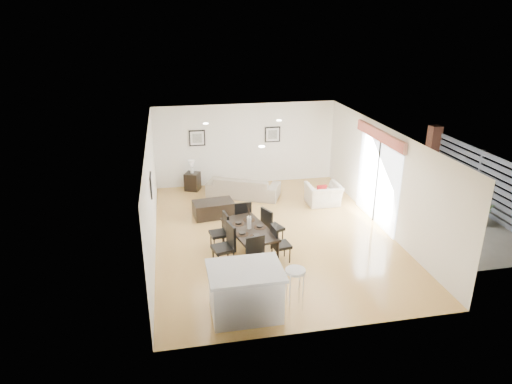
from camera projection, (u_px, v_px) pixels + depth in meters
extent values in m
plane|color=tan|center=(272.00, 234.00, 11.96)|extent=(8.00, 8.00, 0.00)
cube|color=white|center=(246.00, 144.00, 15.13)|extent=(6.00, 0.04, 2.70)
cube|color=white|center=(325.00, 266.00, 7.81)|extent=(6.00, 0.04, 2.70)
cube|color=white|center=(151.00, 194.00, 10.94)|extent=(0.04, 8.00, 2.70)
cube|color=white|center=(384.00, 178.00, 12.00)|extent=(0.04, 8.00, 2.70)
cube|color=white|center=(274.00, 133.00, 10.98)|extent=(6.00, 8.00, 0.02)
imported|color=#9F9481|center=(243.00, 186.00, 14.33)|extent=(2.40, 1.73, 0.65)
imported|color=white|center=(323.00, 195.00, 13.71)|extent=(0.99, 0.87, 0.64)
imported|color=#406129|center=(481.00, 214.00, 12.40)|extent=(0.68, 0.63, 0.61)
imported|color=#406129|center=(441.00, 189.00, 14.06)|extent=(0.49, 0.49, 0.68)
cube|color=black|center=(249.00, 229.00, 10.68)|extent=(1.20, 1.83, 0.06)
cylinder|color=black|center=(248.00, 261.00, 10.01)|extent=(0.07, 0.07, 0.64)
cylinder|color=black|center=(223.00, 232.00, 11.34)|extent=(0.07, 0.07, 0.64)
cylinder|color=black|center=(278.00, 254.00, 10.28)|extent=(0.07, 0.07, 0.64)
cylinder|color=black|center=(250.00, 227.00, 11.62)|extent=(0.07, 0.07, 0.64)
cube|color=black|center=(223.00, 248.00, 10.26)|extent=(0.56, 0.56, 0.08)
cube|color=black|center=(231.00, 235.00, 10.23)|extent=(0.17, 0.46, 0.55)
cylinder|color=black|center=(213.00, 256.00, 10.43)|extent=(0.04, 0.04, 0.42)
cylinder|color=black|center=(228.00, 253.00, 10.57)|extent=(0.04, 0.04, 0.42)
cylinder|color=black|center=(219.00, 263.00, 10.13)|extent=(0.04, 0.04, 0.42)
cylinder|color=black|center=(234.00, 260.00, 10.27)|extent=(0.04, 0.04, 0.42)
cube|color=black|center=(219.00, 234.00, 11.04)|extent=(0.48, 0.48, 0.07)
cube|color=black|center=(226.00, 223.00, 11.00)|extent=(0.12, 0.42, 0.50)
cylinder|color=black|center=(211.00, 240.00, 11.22)|extent=(0.03, 0.03, 0.38)
cylinder|color=black|center=(224.00, 238.00, 11.32)|extent=(0.03, 0.03, 0.38)
cylinder|color=black|center=(214.00, 246.00, 10.93)|extent=(0.03, 0.03, 0.38)
cylinder|color=black|center=(227.00, 244.00, 11.03)|extent=(0.03, 0.03, 0.38)
cube|color=black|center=(281.00, 245.00, 10.52)|extent=(0.46, 0.46, 0.07)
cube|color=black|center=(274.00, 236.00, 10.37)|extent=(0.11, 0.41, 0.48)
cylinder|color=black|center=(290.00, 256.00, 10.51)|extent=(0.03, 0.03, 0.37)
cylinder|color=black|center=(277.00, 258.00, 10.41)|extent=(0.03, 0.03, 0.37)
cylinder|color=black|center=(284.00, 249.00, 10.78)|extent=(0.03, 0.03, 0.37)
cylinder|color=black|center=(272.00, 252.00, 10.69)|extent=(0.03, 0.03, 0.37)
cube|color=black|center=(273.00, 228.00, 11.27)|extent=(0.58, 0.58, 0.08)
cube|color=black|center=(267.00, 220.00, 11.07)|extent=(0.23, 0.43, 0.53)
cylinder|color=black|center=(282.00, 238.00, 11.32)|extent=(0.03, 0.03, 0.40)
cylinder|color=black|center=(271.00, 241.00, 11.13)|extent=(0.03, 0.03, 0.40)
cylinder|color=black|center=(274.00, 232.00, 11.58)|extent=(0.03, 0.03, 0.40)
cylinder|color=black|center=(263.00, 236.00, 11.40)|extent=(0.03, 0.03, 0.40)
cube|color=black|center=(258.00, 262.00, 9.75)|extent=(0.50, 0.50, 0.07)
cube|color=black|center=(255.00, 247.00, 9.81)|extent=(0.43, 0.14, 0.51)
cylinder|color=black|center=(254.00, 277.00, 9.63)|extent=(0.03, 0.03, 0.39)
cylinder|color=black|center=(248.00, 269.00, 9.92)|extent=(0.03, 0.03, 0.39)
cylinder|color=black|center=(269.00, 274.00, 9.75)|extent=(0.03, 0.03, 0.39)
cylinder|color=black|center=(263.00, 266.00, 10.04)|extent=(0.03, 0.03, 0.39)
cube|color=black|center=(242.00, 219.00, 11.79)|extent=(0.46, 0.46, 0.08)
cube|color=black|center=(243.00, 212.00, 11.53)|extent=(0.44, 0.08, 0.52)
cylinder|color=black|center=(246.00, 224.00, 12.07)|extent=(0.03, 0.03, 0.40)
cylinder|color=black|center=(249.00, 229.00, 11.77)|extent=(0.03, 0.03, 0.40)
cylinder|color=black|center=(234.00, 225.00, 11.99)|extent=(0.03, 0.03, 0.40)
cylinder|color=black|center=(237.00, 231.00, 11.69)|extent=(0.03, 0.03, 0.40)
cylinder|color=white|center=(249.00, 222.00, 10.62)|extent=(0.10, 0.10, 0.30)
cylinder|color=black|center=(260.00, 227.00, 10.72)|extent=(0.29, 0.29, 0.01)
cylinder|color=black|center=(260.00, 226.00, 10.71)|extent=(0.16, 0.16, 0.04)
cylinder|color=black|center=(249.00, 220.00, 11.10)|extent=(0.29, 0.29, 0.01)
cylinder|color=black|center=(249.00, 219.00, 11.09)|extent=(0.16, 0.16, 0.04)
cylinder|color=black|center=(238.00, 224.00, 10.89)|extent=(0.29, 0.29, 0.01)
cylinder|color=black|center=(238.00, 223.00, 10.88)|extent=(0.16, 0.16, 0.04)
cylinder|color=black|center=(242.00, 234.00, 10.38)|extent=(0.29, 0.29, 0.01)
cylinder|color=black|center=(242.00, 233.00, 10.37)|extent=(0.16, 0.16, 0.04)
cylinder|color=black|center=(256.00, 236.00, 10.27)|extent=(0.29, 0.29, 0.01)
cylinder|color=black|center=(256.00, 235.00, 10.26)|extent=(0.16, 0.16, 0.04)
cube|color=black|center=(214.00, 209.00, 12.93)|extent=(1.19, 0.80, 0.45)
cube|color=black|center=(193.00, 181.00, 14.87)|extent=(0.58, 0.58, 0.58)
cylinder|color=white|center=(192.00, 170.00, 14.73)|extent=(0.10, 0.10, 0.18)
cone|color=white|center=(192.00, 164.00, 14.65)|extent=(0.22, 0.22, 0.24)
cube|color=maroon|center=(322.00, 190.00, 13.54)|extent=(0.29, 0.11, 0.29)
cube|color=white|center=(245.00, 293.00, 8.62)|extent=(1.29, 0.97, 0.91)
cube|color=#BDBDBF|center=(245.00, 271.00, 8.44)|extent=(1.40, 1.08, 0.06)
cylinder|color=silver|center=(295.00, 271.00, 8.65)|extent=(0.39, 0.39, 0.06)
cylinder|color=silver|center=(299.00, 285.00, 8.95)|extent=(0.03, 0.03, 0.83)
cylinder|color=silver|center=(287.00, 287.00, 8.90)|extent=(0.03, 0.03, 0.83)
cylinder|color=silver|center=(290.00, 294.00, 8.66)|extent=(0.03, 0.03, 0.83)
cylinder|color=silver|center=(303.00, 293.00, 8.71)|extent=(0.03, 0.03, 0.83)
cube|color=black|center=(197.00, 138.00, 14.71)|extent=(0.52, 0.03, 0.52)
cube|color=white|center=(197.00, 138.00, 14.71)|extent=(0.44, 0.04, 0.44)
cube|color=#5C5C57|center=(197.00, 138.00, 14.71)|extent=(0.30, 0.04, 0.30)
cube|color=black|center=(273.00, 134.00, 15.15)|extent=(0.52, 0.03, 0.52)
cube|color=white|center=(273.00, 134.00, 15.15)|extent=(0.44, 0.04, 0.44)
cube|color=#5C5C57|center=(273.00, 134.00, 15.15)|extent=(0.30, 0.04, 0.30)
cube|color=black|center=(151.00, 185.00, 10.65)|extent=(0.03, 0.52, 0.52)
cube|color=white|center=(151.00, 185.00, 10.65)|extent=(0.04, 0.44, 0.44)
cube|color=#5C5C57|center=(151.00, 185.00, 10.65)|extent=(0.04, 0.30, 0.30)
cube|color=white|center=(377.00, 182.00, 12.36)|extent=(0.02, 2.40, 2.25)
cube|color=black|center=(377.00, 182.00, 12.35)|extent=(0.03, 0.05, 2.25)
cube|color=black|center=(381.00, 141.00, 11.94)|extent=(0.03, 2.50, 0.05)
cube|color=maroon|center=(380.00, 135.00, 11.87)|extent=(0.10, 2.70, 0.28)
plane|color=gray|center=(439.00, 214.00, 13.13)|extent=(6.00, 6.00, 0.00)
cube|color=#323235|center=(482.00, 182.00, 13.01)|extent=(0.08, 5.50, 1.80)
cube|color=brown|center=(432.00, 155.00, 15.14)|extent=(0.35, 0.35, 2.00)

